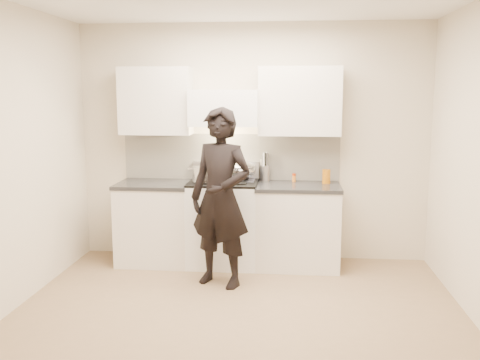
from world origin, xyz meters
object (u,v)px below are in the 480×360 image
object	(u,v)px
stove	(224,223)
counter_right	(298,225)
wok	(239,170)
person	(221,198)
utensil_crock	(265,172)

from	to	relation	value
stove	counter_right	size ratio (longest dim) A/B	1.04
wok	person	bearing A→B (deg)	-98.32
counter_right	utensil_crock	size ratio (longest dim) A/B	2.83
stove	counter_right	world-z (taller)	stove
counter_right	wok	xyz separation A→B (m)	(-0.66, 0.09, 0.60)
wok	person	distance (m)	0.78
stove	wok	distance (m)	0.62
person	stove	bearing A→B (deg)	117.30
wok	person	xyz separation A→B (m)	(-0.11, -0.76, -0.17)
stove	counter_right	xyz separation A→B (m)	(0.83, 0.00, -0.01)
counter_right	utensil_crock	world-z (taller)	utensil_crock
person	wok	bearing A→B (deg)	104.01
stove	utensil_crock	xyz separation A→B (m)	(0.45, 0.25, 0.55)
counter_right	stove	bearing A→B (deg)	-180.00
wok	counter_right	bearing A→B (deg)	-7.79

